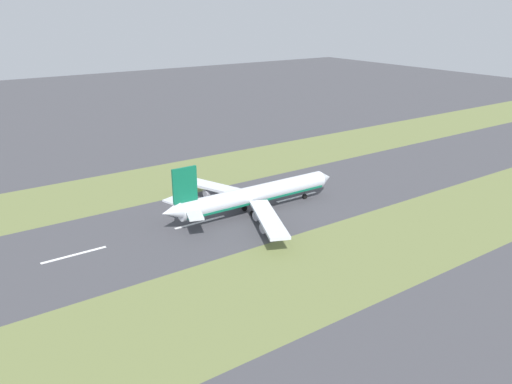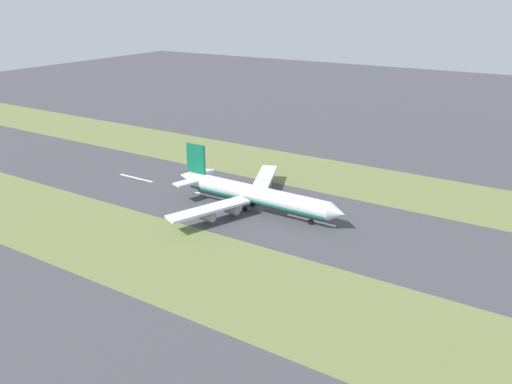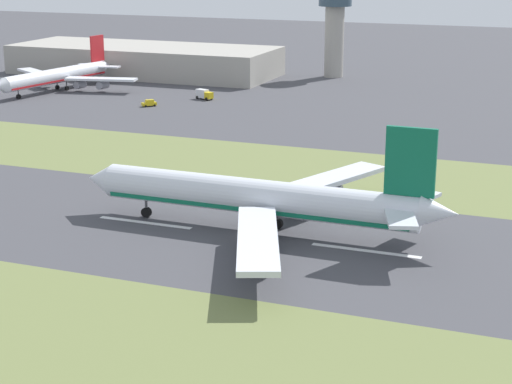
# 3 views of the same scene
# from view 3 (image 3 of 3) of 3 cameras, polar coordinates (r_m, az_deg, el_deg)

# --- Properties ---
(ground_plane) EXTENTS (800.00, 800.00, 0.00)m
(ground_plane) POSITION_cam_3_polar(r_m,az_deg,el_deg) (144.53, -0.45, -2.94)
(ground_plane) COLOR #424247
(grass_median_west) EXTENTS (40.00, 600.00, 0.01)m
(grass_median_west) POSITION_cam_3_polar(r_m,az_deg,el_deg) (107.19, -9.45, -10.30)
(grass_median_west) COLOR olive
(grass_median_west) RESTS_ON ground
(grass_median_east) EXTENTS (40.00, 600.00, 0.01)m
(grass_median_east) POSITION_cam_3_polar(r_m,az_deg,el_deg) (185.31, 4.66, 1.34)
(grass_median_east) COLOR olive
(grass_median_east) RESTS_ON ground
(centreline_dash_mid) EXTENTS (1.20, 18.00, 0.01)m
(centreline_dash_mid) POSITION_cam_3_polar(r_m,az_deg,el_deg) (138.83, 7.33, -3.90)
(centreline_dash_mid) COLOR silver
(centreline_dash_mid) RESTS_ON ground
(centreline_dash_far) EXTENTS (1.20, 18.00, 0.01)m
(centreline_dash_far) POSITION_cam_3_polar(r_m,az_deg,el_deg) (152.56, -7.40, -2.03)
(centreline_dash_far) COLOR silver
(centreline_dash_far) RESTS_ON ground
(airplane_main_jet) EXTENTS (64.13, 67.05, 20.20)m
(airplane_main_jet) POSITION_cam_3_polar(r_m,az_deg,el_deg) (144.38, 0.70, -0.45)
(airplane_main_jet) COLOR silver
(airplane_main_jet) RESTS_ON ground
(terminal_building) EXTENTS (36.00, 99.94, 10.56)m
(terminal_building) POSITION_cam_3_polar(r_m,az_deg,el_deg) (328.02, -7.47, 8.72)
(terminal_building) COLOR #A39E93
(terminal_building) RESTS_ON ground
(control_tower) EXTENTS (12.00, 12.00, 32.95)m
(control_tower) POSITION_cam_3_polar(r_m,az_deg,el_deg) (318.01, 5.27, 11.28)
(control_tower) COLOR #A39E93
(control_tower) RESTS_ON ground
(airplane_parked_apron) EXTENTS (54.79, 51.75, 16.52)m
(airplane_parked_apron) POSITION_cam_3_polar(r_m,az_deg,el_deg) (295.69, -12.98, 7.56)
(airplane_parked_apron) COLOR silver
(airplane_parked_apron) RESTS_ON ground
(service_truck) EXTENTS (4.29, 6.39, 3.10)m
(service_truck) POSITION_cam_3_polar(r_m,az_deg,el_deg) (272.27, -3.48, 6.53)
(service_truck) COLOR gold
(service_truck) RESTS_ON ground
(apron_car) EXTENTS (4.48, 4.28, 2.03)m
(apron_car) POSITION_cam_3_polar(r_m,az_deg,el_deg) (261.99, -7.13, 5.90)
(apron_car) COLOR gold
(apron_car) RESTS_ON ground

